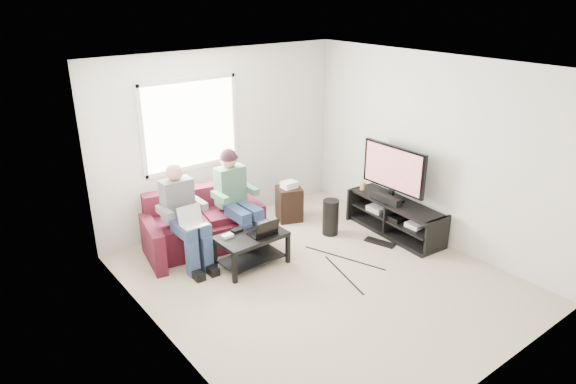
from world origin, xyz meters
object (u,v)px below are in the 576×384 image
at_px(end_table, 289,203).
at_px(subwoofer, 331,217).
at_px(tv_stand, 395,219).
at_px(tv, 393,170).
at_px(sofa, 203,226).
at_px(coffee_table, 251,243).

bearing_deg(end_table, subwoofer, -77.66).
xyz_separation_m(tv_stand, tv, (-0.00, 0.10, 0.74)).
bearing_deg(tv_stand, end_table, 124.60).
bearing_deg(subwoofer, tv_stand, -37.03).
bearing_deg(end_table, sofa, 177.79).
relative_size(subwoofer, end_table, 0.84).
distance_m(sofa, tv_stand, 2.77).
bearing_deg(coffee_table, sofa, 104.53).
bearing_deg(sofa, tv, -28.31).
height_order(tv, subwoofer, tv).
bearing_deg(sofa, end_table, -2.21).
distance_m(coffee_table, tv_stand, 2.24).
xyz_separation_m(coffee_table, subwoofer, (1.42, 0.05, -0.06)).
bearing_deg(subwoofer, coffee_table, -178.06).
height_order(sofa, tv_stand, sofa).
distance_m(subwoofer, end_table, 0.78).
xyz_separation_m(sofa, tv, (2.40, -1.29, 0.67)).
distance_m(tv_stand, end_table, 1.62).
bearing_deg(end_table, tv, -53.36).
height_order(coffee_table, tv, tv).
relative_size(sofa, tv_stand, 1.16).
height_order(coffee_table, subwoofer, subwoofer).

